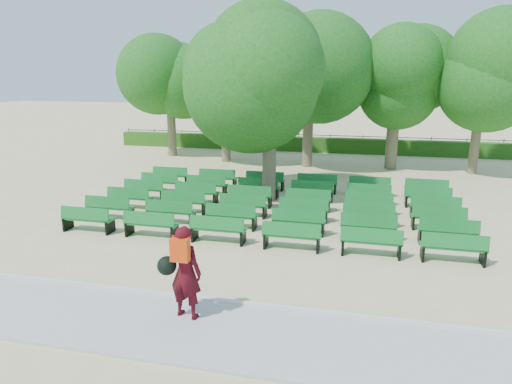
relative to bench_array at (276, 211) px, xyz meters
The scene contains 9 objects.
ground 0.51m from the bench_array, 113.27° to the right, with size 120.00×120.00×0.00m, color #CBBA86.
paving 7.87m from the bench_array, 91.46° to the right, with size 30.00×2.20×0.06m, color #B1B0AD.
curb 6.72m from the bench_array, 91.71° to the right, with size 30.00×0.12×0.10m, color silver.
hedge 13.54m from the bench_array, 90.85° to the left, with size 26.00×0.70×0.90m, color #285B17.
fence 13.94m from the bench_array, 90.82° to the left, with size 26.00×0.10×1.02m, color black, non-canonical shape.
tree_line 9.54m from the bench_array, 91.21° to the left, with size 21.80×6.80×7.04m, color #1E601A, non-canonical shape.
bench_array is the anchor object (origin of this frame).
tree_among 4.99m from the bench_array, 110.71° to the left, with size 5.10×5.10×7.11m.
person 7.55m from the bench_array, 93.07° to the right, with size 0.92×0.59×1.88m.
Camera 1 is at (3.03, -14.60, 4.69)m, focal length 32.00 mm.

